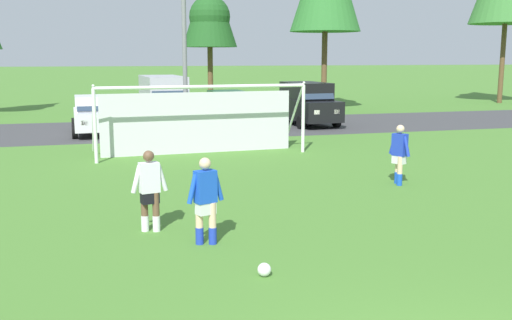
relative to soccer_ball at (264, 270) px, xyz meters
The scene contains 13 objects.
ground_plane 10.99m from the soccer_ball, 84.46° to the left, with size 400.00×400.00×0.00m, color #477A2D.
parking_lot_strip 19.92m from the soccer_ball, 86.95° to the left, with size 52.00×8.40×0.01m, color #3D3D3F.
soccer_ball is the anchor object (origin of this frame).
soccer_goal 12.21m from the soccer_ball, 84.74° to the left, with size 7.50×2.29×2.57m.
player_striker_near 2.08m from the soccer_ball, 107.62° to the left, with size 0.74×0.36×1.64m.
player_midfield_center 3.40m from the soccer_ball, 117.00° to the left, with size 0.75×0.32×1.64m.
player_winger_left 7.83m from the soccer_ball, 45.72° to the left, with size 0.38×0.73×1.64m.
parked_car_slot_far_left 18.92m from the soccer_ball, 97.56° to the left, with size 2.15×4.26×1.72m.
parked_car_slot_left 20.45m from the soccer_ball, 87.80° to the left, with size 2.38×4.89×2.52m.
parked_car_slot_center_left 21.40m from the soccer_ball, 78.91° to the left, with size 2.08×4.22×1.72m.
parked_car_slot_center 21.18m from the soccer_ball, 67.89° to the left, with size 2.35×4.71×2.16m.
tree_center_back 32.37m from the soccer_ball, 80.48° to the left, with size 3.68×3.68×9.81m.
street_lamp 15.54m from the soccer_ball, 85.19° to the left, with size 2.00×0.32×6.55m.
Camera 1 is at (-3.55, -4.47, 3.46)m, focal length 41.19 mm.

